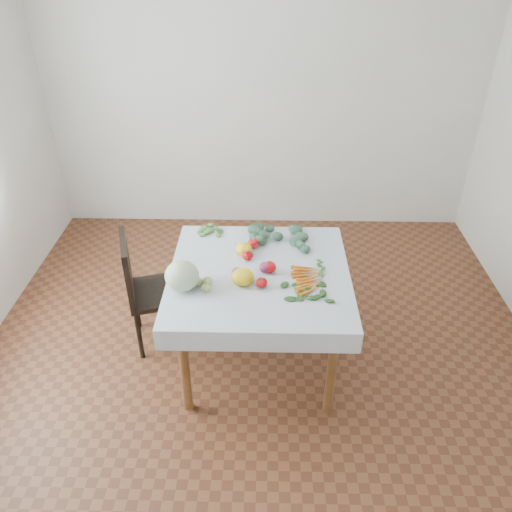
{
  "coord_description": "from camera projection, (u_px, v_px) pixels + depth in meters",
  "views": [
    {
      "loc": [
        0.04,
        -2.55,
        2.56
      ],
      "look_at": [
        -0.02,
        0.08,
        0.82
      ],
      "focal_mm": 35.0,
      "sensor_mm": 36.0,
      "label": 1
    }
  ],
  "objects": [
    {
      "name": "kale_bunch",
      "position": [
        279.0,
        238.0,
        3.41
      ],
      "size": [
        0.34,
        0.32,
        0.05
      ],
      "color": "#395E45",
      "rests_on": "tablecloth"
    },
    {
      "name": "tomato_a",
      "position": [
        248.0,
        256.0,
        3.22
      ],
      "size": [
        0.09,
        0.09,
        0.06
      ],
      "primitive_type": "ellipsoid",
      "rotation": [
        0.0,
        0.0,
        -0.35
      ],
      "color": "red",
      "rests_on": "tablecloth"
    },
    {
      "name": "ground",
      "position": [
        259.0,
        358.0,
        3.54
      ],
      "size": [
        4.0,
        4.0,
        0.0
      ],
      "primitive_type": "plane",
      "color": "brown"
    },
    {
      "name": "table",
      "position": [
        259.0,
        285.0,
        3.18
      ],
      "size": [
        1.0,
        1.0,
        0.75
      ],
      "color": "brown",
      "rests_on": "ground"
    },
    {
      "name": "heirloom_back",
      "position": [
        244.0,
        249.0,
        3.27
      ],
      "size": [
        0.14,
        0.14,
        0.08
      ],
      "primitive_type": "ellipsoid",
      "rotation": [
        0.0,
        0.0,
        0.41
      ],
      "color": "yellow",
      "rests_on": "tablecloth"
    },
    {
      "name": "basil_bunch",
      "position": [
        306.0,
        292.0,
        2.94
      ],
      "size": [
        0.27,
        0.24,
        0.01
      ],
      "color": "#28571B",
      "rests_on": "tablecloth"
    },
    {
      "name": "tomatillo_cluster",
      "position": [
        198.0,
        283.0,
        2.98
      ],
      "size": [
        0.17,
        0.12,
        0.05
      ],
      "color": "#BFCE77",
      "rests_on": "tablecloth"
    },
    {
      "name": "back_wall",
      "position": [
        263.0,
        89.0,
        4.46
      ],
      "size": [
        4.0,
        0.04,
        2.7
      ],
      "primitive_type": "cube",
      "color": "beige",
      "rests_on": "ground"
    },
    {
      "name": "onion_a",
      "position": [
        266.0,
        267.0,
        3.1
      ],
      "size": [
        0.08,
        0.08,
        0.07
      ],
      "primitive_type": "ellipsoid",
      "rotation": [
        0.0,
        0.0,
        0.04
      ],
      "color": "#5F1B43",
      "rests_on": "tablecloth"
    },
    {
      "name": "tablecloth",
      "position": [
        259.0,
        272.0,
        3.12
      ],
      "size": [
        1.12,
        1.12,
        0.01
      ],
      "primitive_type": "cube",
      "color": "white",
      "rests_on": "table"
    },
    {
      "name": "tomato_d",
      "position": [
        269.0,
        267.0,
        3.1
      ],
      "size": [
        0.09,
        0.09,
        0.07
      ],
      "primitive_type": "ellipsoid",
      "rotation": [
        0.0,
        0.0,
        0.14
      ],
      "color": "red",
      "rests_on": "tablecloth"
    },
    {
      "name": "heirloom_front",
      "position": [
        243.0,
        277.0,
        2.99
      ],
      "size": [
        0.18,
        0.18,
        0.1
      ],
      "primitive_type": "ellipsoid",
      "rotation": [
        0.0,
        0.0,
        0.38
      ],
      "color": "yellow",
      "rests_on": "tablecloth"
    },
    {
      "name": "carrot_bunch",
      "position": [
        308.0,
        278.0,
        3.04
      ],
      "size": [
        0.18,
        0.32,
        0.03
      ],
      "color": "orange",
      "rests_on": "tablecloth"
    },
    {
      "name": "onion_b",
      "position": [
        238.0,
        273.0,
        3.05
      ],
      "size": [
        0.09,
        0.09,
        0.06
      ],
      "primitive_type": "ellipsoid",
      "rotation": [
        0.0,
        0.0,
        -0.14
      ],
      "color": "#5F1B43",
      "rests_on": "tablecloth"
    },
    {
      "name": "tomato_b",
      "position": [
        253.0,
        243.0,
        3.34
      ],
      "size": [
        0.1,
        0.1,
        0.07
      ],
      "primitive_type": "ellipsoid",
      "rotation": [
        0.0,
        0.0,
        0.3
      ],
      "color": "red",
      "rests_on": "tablecloth"
    },
    {
      "name": "dill_bunch",
      "position": [
        210.0,
        231.0,
        3.52
      ],
      "size": [
        0.23,
        0.18,
        0.02
      ],
      "color": "#5C883E",
      "rests_on": "tablecloth"
    },
    {
      "name": "chair",
      "position": [
        145.0,
        285.0,
        3.43
      ],
      "size": [
        0.49,
        0.49,
        0.87
      ],
      "color": "black",
      "rests_on": "ground"
    },
    {
      "name": "tomato_c",
      "position": [
        262.0,
        283.0,
        2.97
      ],
      "size": [
        0.08,
        0.08,
        0.06
      ],
      "primitive_type": "ellipsoid",
      "rotation": [
        0.0,
        0.0,
        0.17
      ],
      "color": "red",
      "rests_on": "tablecloth"
    },
    {
      "name": "cabbage",
      "position": [
        182.0,
        276.0,
        2.93
      ],
      "size": [
        0.26,
        0.26,
        0.18
      ],
      "primitive_type": "ellipsoid",
      "rotation": [
        0.0,
        0.0,
        -0.31
      ],
      "color": "beige",
      "rests_on": "tablecloth"
    }
  ]
}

